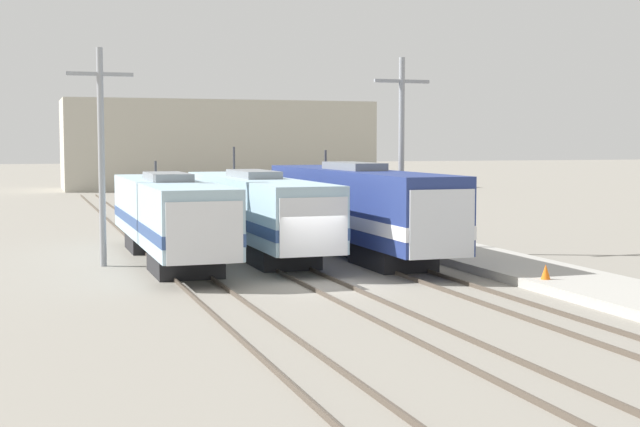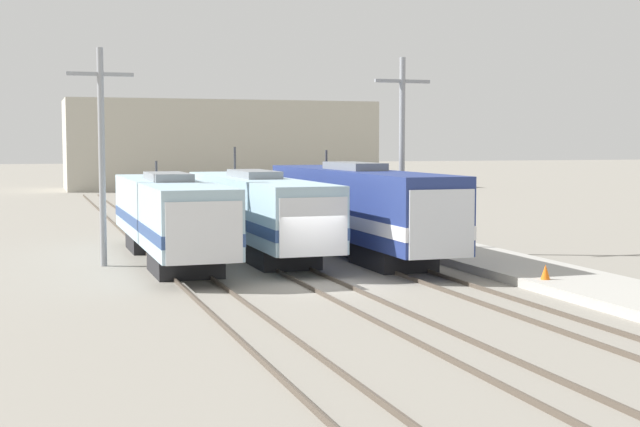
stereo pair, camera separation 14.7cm
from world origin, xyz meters
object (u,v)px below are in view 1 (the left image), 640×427
Objects in this scene: catenary_tower_left at (101,150)px; catenary_tower_right at (401,149)px; locomotive_far_right at (357,208)px; locomotive_center at (256,211)px; locomotive_far_left at (170,216)px; traffic_cone at (546,272)px.

catenary_tower_right is at bearing 0.00° from catenary_tower_left.
locomotive_far_right is at bearing -0.01° from catenary_tower_left.
catenary_tower_left is at bearing -165.00° from locomotive_center.
locomotive_far_left is 16.54m from traffic_cone.
locomotive_far_right is 2.03× the size of catenary_tower_right.
locomotive_center is 33.96× the size of traffic_cone.
locomotive_far_right is 34.20× the size of traffic_cone.
traffic_cone is at bearing -44.20° from locomotive_far_left.
traffic_cone is at bearing -37.13° from catenary_tower_left.
catenary_tower_left is 16.88× the size of traffic_cone.
locomotive_center is (4.36, 1.61, 0.01)m from locomotive_far_left.
locomotive_far_left is at bearing 6.62° from catenary_tower_left.
locomotive_far_right is (8.73, -0.34, 0.19)m from locomotive_far_left.
traffic_cone is at bearing -60.38° from locomotive_center.
locomotive_center is 15.14m from traffic_cone.
catenary_tower_right reaches higher than locomotive_far_left.
locomotive_center is at bearing 155.90° from locomotive_far_right.
catenary_tower_left is (-7.28, -1.95, 2.91)m from locomotive_center.
traffic_cone is (3.08, -11.15, -1.62)m from locomotive_far_right.
locomotive_far_left is at bearing 135.80° from traffic_cone.
locomotive_center is at bearing 15.00° from catenary_tower_left.
locomotive_center is 7.48m from catenary_tower_right.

